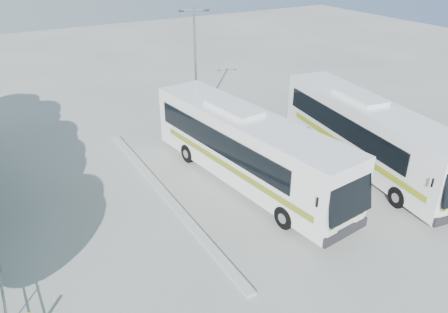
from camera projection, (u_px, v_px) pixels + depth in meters
ground at (224, 202)px, 21.36m from camera, size 100.00×100.00×0.00m
kerb_divider at (165, 194)px, 21.85m from camera, size 0.40×16.00×0.15m
coach_main at (247, 147)px, 22.21m from camera, size 4.21×13.51×3.69m
coach_adjacent at (368, 133)px, 23.88m from camera, size 4.46×13.28×3.62m
lamppost at (195, 62)px, 28.33m from camera, size 1.84×0.79×7.75m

